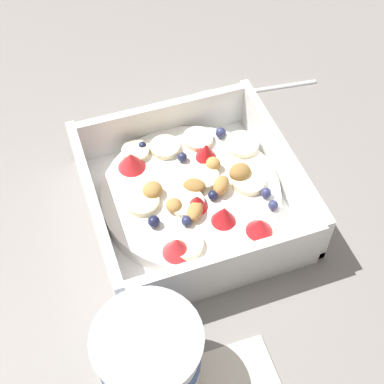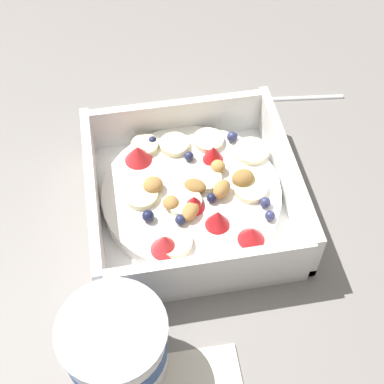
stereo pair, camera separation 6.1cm
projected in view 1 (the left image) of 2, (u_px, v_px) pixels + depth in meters
ground_plane at (206, 201)px, 0.64m from camera, size 2.40×2.40×0.00m
fruit_bowl at (192, 197)px, 0.62m from camera, size 0.22×0.22×0.07m
spoon at (230, 93)px, 0.75m from camera, size 0.04×0.17×0.01m
yogurt_cup at (149, 355)px, 0.49m from camera, size 0.10×0.10×0.08m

